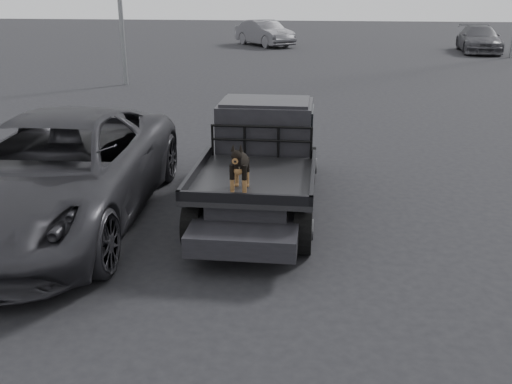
# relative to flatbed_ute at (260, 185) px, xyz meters

# --- Properties ---
(ground) EXTENTS (120.00, 120.00, 0.00)m
(ground) POSITION_rel_flatbed_ute_xyz_m (0.79, -2.27, -0.46)
(ground) COLOR black
(ground) RESTS_ON ground
(flatbed_ute) EXTENTS (2.00, 5.40, 0.92)m
(flatbed_ute) POSITION_rel_flatbed_ute_xyz_m (0.00, 0.00, 0.00)
(flatbed_ute) COLOR black
(flatbed_ute) RESTS_ON ground
(ute_cab) EXTENTS (1.72, 1.30, 0.88)m
(ute_cab) POSITION_rel_flatbed_ute_xyz_m (0.00, 0.95, 0.90)
(ute_cab) COLOR black
(ute_cab) RESTS_ON flatbed_ute
(headache_rack) EXTENTS (1.80, 0.08, 0.55)m
(headache_rack) POSITION_rel_flatbed_ute_xyz_m (0.00, 0.20, 0.74)
(headache_rack) COLOR black
(headache_rack) RESTS_ON flatbed_ute
(dog) EXTENTS (0.32, 0.60, 0.74)m
(dog) POSITION_rel_flatbed_ute_xyz_m (-0.13, -1.58, 0.83)
(dog) COLOR black
(dog) RESTS_ON flatbed_ute
(parked_suv) EXTENTS (3.28, 6.58, 1.79)m
(parked_suv) POSITION_rel_flatbed_ute_xyz_m (-3.30, -1.00, 0.44)
(parked_suv) COLOR #29292D
(parked_suv) RESTS_ON ground
(distant_car_a) EXTENTS (4.42, 5.01, 1.64)m
(distant_car_a) POSITION_rel_flatbed_ute_xyz_m (-2.88, 29.13, 0.36)
(distant_car_a) COLOR #4C4C51
(distant_car_a) RESTS_ON ground
(distant_car_b) EXTENTS (2.54, 5.41, 1.53)m
(distant_car_b) POSITION_rel_flatbed_ute_xyz_m (10.21, 26.76, 0.30)
(distant_car_b) COLOR #444449
(distant_car_b) RESTS_ON ground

